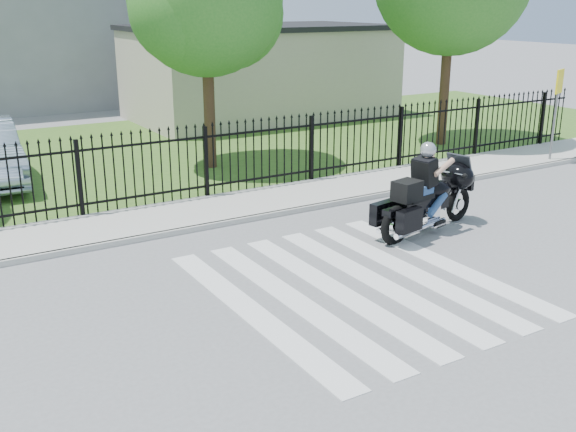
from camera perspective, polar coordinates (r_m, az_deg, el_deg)
ground at (r=11.57m, az=5.68°, el=-5.84°), size 120.00×120.00×0.00m
crosswalk at (r=11.57m, az=5.68°, el=-5.82°), size 5.00×5.50×0.01m
sidewalk at (r=15.58m, az=-5.32°, el=0.69°), size 40.00×2.00×0.12m
curb at (r=14.73m, az=-3.61°, el=-0.29°), size 40.00×0.12×0.12m
grass_strip at (r=21.92m, az=-13.41°, el=5.16°), size 40.00×12.00×0.02m
iron_fence at (r=16.24m, az=-6.96°, el=4.42°), size 26.00×0.04×1.80m
building_low at (r=28.03m, az=-2.37°, el=11.90°), size 10.00×6.00×3.50m
building_low_roof at (r=27.91m, az=-2.42°, el=15.68°), size 10.20×6.20×0.20m
motorcycle_rider at (r=14.15m, az=11.68°, el=1.75°), size 2.93×1.36×1.96m
traffic_sign at (r=21.24m, az=21.87°, el=9.43°), size 0.55×0.26×2.63m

